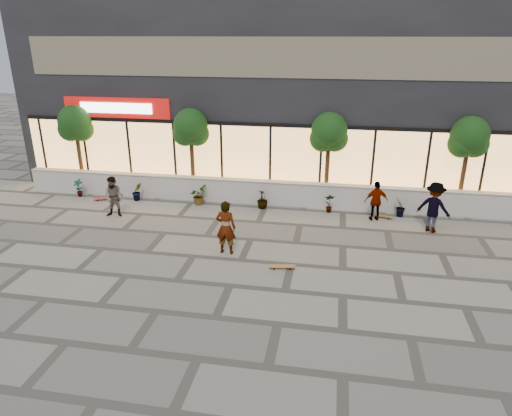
% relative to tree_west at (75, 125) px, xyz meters
% --- Properties ---
extents(ground, '(80.00, 80.00, 0.00)m').
position_rel_tree_west_xyz_m(ground, '(9.00, -7.70, -2.99)').
color(ground, '#9C9887').
rests_on(ground, ground).
extents(planter_wall, '(22.00, 0.42, 1.04)m').
position_rel_tree_west_xyz_m(planter_wall, '(9.00, -0.70, -2.46)').
color(planter_wall, silver).
rests_on(planter_wall, ground).
extents(retail_building, '(24.00, 9.17, 8.50)m').
position_rel_tree_west_xyz_m(retail_building, '(9.00, 4.79, 1.26)').
color(retail_building, black).
rests_on(retail_building, ground).
extents(shrub_a, '(0.43, 0.29, 0.81)m').
position_rel_tree_west_xyz_m(shrub_a, '(0.50, -1.25, -2.58)').
color(shrub_a, '#1B3A12').
rests_on(shrub_a, ground).
extents(shrub_b, '(0.57, 0.57, 0.81)m').
position_rel_tree_west_xyz_m(shrub_b, '(3.30, -1.25, -2.58)').
color(shrub_b, '#1B3A12').
rests_on(shrub_b, ground).
extents(shrub_c, '(0.68, 0.77, 0.81)m').
position_rel_tree_west_xyz_m(shrub_c, '(6.10, -1.25, -2.58)').
color(shrub_c, '#1B3A12').
rests_on(shrub_c, ground).
extents(shrub_d, '(0.64, 0.64, 0.81)m').
position_rel_tree_west_xyz_m(shrub_d, '(8.90, -1.25, -2.58)').
color(shrub_d, '#1B3A12').
rests_on(shrub_d, ground).
extents(shrub_e, '(0.46, 0.35, 0.81)m').
position_rel_tree_west_xyz_m(shrub_e, '(11.70, -1.25, -2.58)').
color(shrub_e, '#1B3A12').
rests_on(shrub_e, ground).
extents(shrub_f, '(0.55, 0.57, 0.81)m').
position_rel_tree_west_xyz_m(shrub_f, '(14.50, -1.25, -2.58)').
color(shrub_f, '#1B3A12').
rests_on(shrub_f, ground).
extents(tree_west, '(1.60, 1.50, 3.92)m').
position_rel_tree_west_xyz_m(tree_west, '(0.00, 0.00, 0.00)').
color(tree_west, '#462C19').
rests_on(tree_west, ground).
extents(tree_midwest, '(1.60, 1.50, 3.92)m').
position_rel_tree_west_xyz_m(tree_midwest, '(5.50, 0.00, 0.00)').
color(tree_midwest, '#462C19').
rests_on(tree_midwest, ground).
extents(tree_mideast, '(1.60, 1.50, 3.92)m').
position_rel_tree_west_xyz_m(tree_mideast, '(11.50, 0.00, 0.00)').
color(tree_mideast, '#462C19').
rests_on(tree_mideast, ground).
extents(tree_east, '(1.60, 1.50, 3.92)m').
position_rel_tree_west_xyz_m(tree_east, '(17.00, 0.00, 0.00)').
color(tree_east, '#462C19').
rests_on(tree_east, ground).
extents(skater_center, '(0.70, 0.48, 1.85)m').
position_rel_tree_west_xyz_m(skater_center, '(8.39, -5.61, -2.06)').
color(skater_center, silver).
rests_on(skater_center, ground).
extents(skater_left, '(0.86, 0.70, 1.65)m').
position_rel_tree_west_xyz_m(skater_left, '(3.22, -3.19, -2.16)').
color(skater_left, tan).
rests_on(skater_left, ground).
extents(skater_right_near, '(0.99, 0.58, 1.59)m').
position_rel_tree_west_xyz_m(skater_right_near, '(13.50, -1.77, -2.19)').
color(skater_right_near, silver).
rests_on(skater_right_near, ground).
extents(skater_right_far, '(1.42, 1.19, 1.90)m').
position_rel_tree_west_xyz_m(skater_right_far, '(15.50, -2.52, -2.03)').
color(skater_right_far, maroon).
rests_on(skater_right_far, ground).
extents(skateboard_center, '(0.86, 0.35, 0.10)m').
position_rel_tree_west_xyz_m(skateboard_center, '(10.38, -6.40, -2.90)').
color(skateboard_center, olive).
rests_on(skateboard_center, ground).
extents(skateboard_left, '(0.84, 0.55, 0.10)m').
position_rel_tree_west_xyz_m(skateboard_left, '(1.81, -1.52, -2.90)').
color(skateboard_left, red).
rests_on(skateboard_left, ground).
extents(skateboard_right_near, '(0.80, 0.41, 0.09)m').
position_rel_tree_west_xyz_m(skateboard_right_near, '(13.84, -1.50, -2.91)').
color(skateboard_right_near, brown).
rests_on(skateboard_right_near, ground).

